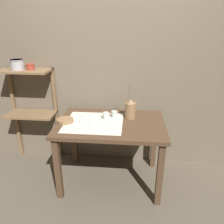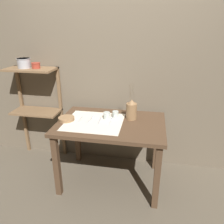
{
  "view_description": "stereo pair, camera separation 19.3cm",
  "coord_description": "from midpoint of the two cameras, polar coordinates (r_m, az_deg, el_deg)",
  "views": [
    {
      "loc": [
        0.21,
        -2.12,
        1.73
      ],
      "look_at": [
        0.01,
        0.0,
        0.87
      ],
      "focal_mm": 35.0,
      "sensor_mm": 36.0,
      "label": 1
    },
    {
      "loc": [
        0.4,
        -2.1,
        1.73
      ],
      "look_at": [
        0.01,
        0.0,
        0.87
      ],
      "focal_mm": 35.0,
      "sensor_mm": 36.0,
      "label": 2
    }
  ],
  "objects": [
    {
      "name": "spoon_inner",
      "position": [
        2.4,
        -2.62,
        -1.93
      ],
      "size": [
        0.02,
        0.17,
        0.02
      ],
      "color": "#A8A8AD",
      "rests_on": "wooden_table"
    },
    {
      "name": "metal_pot_large",
      "position": [
        2.83,
        -25.38,
        11.2
      ],
      "size": [
        0.16,
        0.16,
        0.12
      ],
      "color": "#A8A8AD",
      "rests_on": "wooden_shelf_unit"
    },
    {
      "name": "fork_outer",
      "position": [
        2.37,
        -5.69,
        -2.39
      ],
      "size": [
        0.02,
        0.16,
        0.0
      ],
      "color": "#A8A8AD",
      "rests_on": "wooden_table"
    },
    {
      "name": "ground_plane",
      "position": [
        2.75,
        -2.36,
        -17.2
      ],
      "size": [
        12.0,
        12.0,
        0.0
      ],
      "primitive_type": "plane",
      "color": "brown"
    },
    {
      "name": "glass_tumbler_near",
      "position": [
        2.41,
        -3.88,
        -1.01
      ],
      "size": [
        0.07,
        0.07,
        0.08
      ],
      "color": "#B7C1BC",
      "rests_on": "wooden_table"
    },
    {
      "name": "metal_pot_small",
      "position": [
        2.76,
        -22.53,
        10.9
      ],
      "size": [
        0.1,
        0.1,
        0.07
      ],
      "color": "#9E3828",
      "rests_on": "wooden_shelf_unit"
    },
    {
      "name": "wooden_shelf_unit",
      "position": [
        2.92,
        -22.42,
        3.02
      ],
      "size": [
        0.6,
        0.3,
        1.24
      ],
      "color": "brown",
      "rests_on": "ground_plane"
    },
    {
      "name": "pitcher_with_flowers",
      "position": [
        2.41,
        2.56,
        0.65
      ],
      "size": [
        0.12,
        0.12,
        0.42
      ],
      "color": "olive",
      "rests_on": "wooden_table"
    },
    {
      "name": "wooden_table",
      "position": [
        2.39,
        -2.61,
        -5.02
      ],
      "size": [
        1.15,
        0.78,
        0.75
      ],
      "color": "#4C3523",
      "rests_on": "ground_plane"
    },
    {
      "name": "wooden_bowl",
      "position": [
        2.41,
        -14.35,
        -2.21
      ],
      "size": [
        0.17,
        0.17,
        0.04
      ],
      "color": "#8E6B47",
      "rests_on": "wooden_table"
    },
    {
      "name": "fork_inner",
      "position": [
        2.42,
        -10.75,
        -2.23
      ],
      "size": [
        0.01,
        0.16,
        0.0
      ],
      "color": "#A8A8AD",
      "rests_on": "wooden_table"
    },
    {
      "name": "linen_cloth",
      "position": [
        2.35,
        -7.08,
        -2.77
      ],
      "size": [
        0.61,
        0.55,
        0.0
      ],
      "color": "beige",
      "rests_on": "wooden_table"
    },
    {
      "name": "stone_wall_back",
      "position": [
        2.68,
        -1.34,
        10.48
      ],
      "size": [
        7.0,
        0.06,
        2.4
      ],
      "color": "#6B5E4C",
      "rests_on": "ground_plane"
    },
    {
      "name": "spoon_outer",
      "position": [
        2.44,
        -7.81,
        -1.74
      ],
      "size": [
        0.03,
        0.17,
        0.02
      ],
      "color": "#A8A8AD",
      "rests_on": "wooden_table"
    },
    {
      "name": "glass_tumbler_far",
      "position": [
        2.45,
        -1.62,
        -0.6
      ],
      "size": [
        0.07,
        0.07,
        0.07
      ],
      "color": "#B7C1BC",
      "rests_on": "wooden_table"
    }
  ]
}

